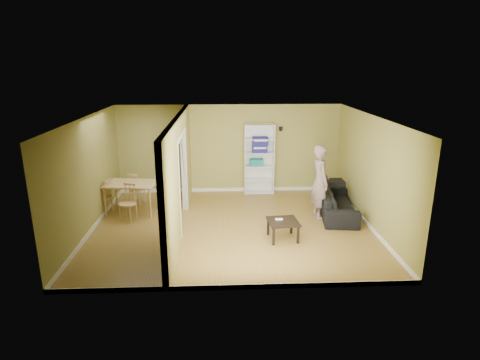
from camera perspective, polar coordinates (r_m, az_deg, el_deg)
The scene contains 15 objects.
room_shell at distance 9.17m, azimuth -1.19°, elevation 0.83°, with size 6.50×6.50×6.50m.
partition at distance 9.22m, azimuth -8.67°, elevation 0.73°, with size 0.22×5.50×2.60m, color #938E4D, non-canonical shape.
wall_speaker at distance 11.79m, azimuth 5.81°, elevation 7.26°, with size 0.10×0.10×0.10m, color black.
sofa at distance 10.51m, azimuth 13.63°, elevation -2.69°, with size 0.91×2.12×0.81m, color black.
person at distance 10.01m, azimuth 11.35°, elevation 0.61°, with size 0.62×0.79×2.18m, color slate.
bookshelf at distance 11.81m, azimuth 2.71°, elevation 3.03°, with size 0.87×0.38×2.06m.
paper_box_teal at distance 11.77m, azimuth 2.35°, elevation 2.53°, with size 0.39×0.25×0.20m, color #199077.
paper_box_navy_b at distance 11.69m, azimuth 2.81°, elevation 4.50°, with size 0.42×0.27×0.22m, color navy.
paper_box_navy_c at distance 11.64m, azimuth 2.90°, elevation 5.62°, with size 0.44×0.29×0.23m, color navy.
coffee_table at distance 8.88m, azimuth 6.14°, elevation -6.18°, with size 0.65×0.65×0.43m.
game_controller at distance 8.89m, azimuth 5.56°, elevation -5.56°, with size 0.17×0.04×0.03m, color white.
dining_table at distance 10.64m, azimuth -15.17°, elevation -0.82°, with size 1.27×0.84×0.79m.
chair_left at distance 10.83m, azimuth -18.89°, elevation -2.22°, with size 0.43×0.43×0.93m, color tan, non-canonical shape.
chair_near at distance 10.19m, azimuth -15.72°, elevation -3.15°, with size 0.42×0.42×0.91m, color tan, non-canonical shape.
chair_far at distance 11.30m, azimuth -14.45°, elevation -1.17°, with size 0.41×0.41×0.90m, color tan, non-canonical shape.
Camera 1 is at (-0.22, -8.82, 3.78)m, focal length 30.00 mm.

